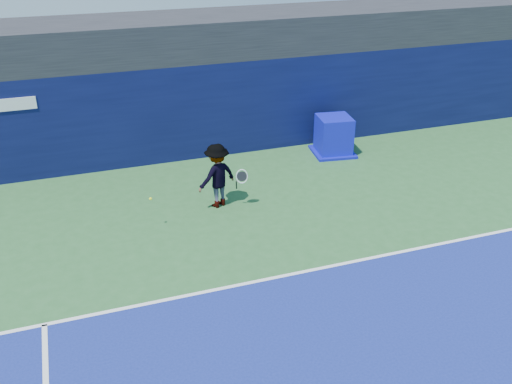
% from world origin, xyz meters
% --- Properties ---
extents(ground, '(80.00, 80.00, 0.00)m').
position_xyz_m(ground, '(0.00, 0.00, 0.00)').
color(ground, '#2A5D2D').
rests_on(ground, ground).
extents(baseline, '(24.00, 0.10, 0.01)m').
position_xyz_m(baseline, '(0.00, 3.00, 0.01)').
color(baseline, white).
rests_on(baseline, ground).
extents(stadium_band, '(36.00, 3.00, 1.20)m').
position_xyz_m(stadium_band, '(0.00, 11.50, 3.60)').
color(stadium_band, black).
rests_on(stadium_band, back_wall_assembly).
extents(back_wall_assembly, '(36.00, 1.03, 3.00)m').
position_xyz_m(back_wall_assembly, '(-0.00, 10.50, 1.50)').
color(back_wall_assembly, '#0A0E38').
rests_on(back_wall_assembly, ground).
extents(equipment_cart, '(1.46, 1.46, 1.24)m').
position_xyz_m(equipment_cart, '(4.07, 9.00, 0.57)').
color(equipment_cart, '#0C0EB1').
rests_on(equipment_cart, ground).
extents(tennis_player, '(1.40, 1.03, 1.76)m').
position_xyz_m(tennis_player, '(-0.48, 6.68, 0.88)').
color(tennis_player, white).
rests_on(tennis_player, ground).
extents(tennis_ball, '(0.07, 0.07, 0.07)m').
position_xyz_m(tennis_ball, '(-2.36, 6.02, 0.83)').
color(tennis_ball, yellow).
rests_on(tennis_ball, ground).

